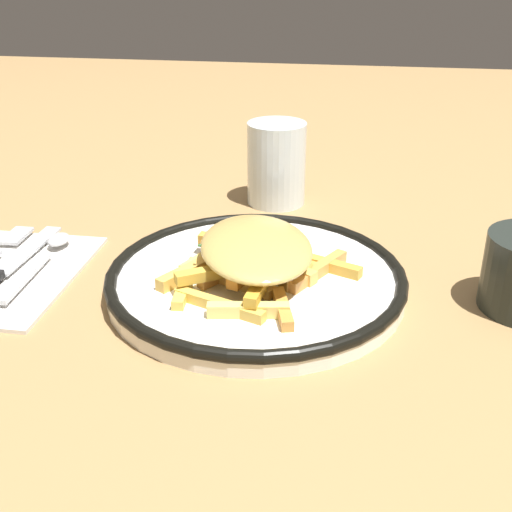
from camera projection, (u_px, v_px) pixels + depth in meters
The scene contains 6 objects.
ground_plane at pixel (256, 290), 0.64m from camera, with size 2.60×2.60×0.00m, color #987547.
plate at pixel (256, 279), 0.64m from camera, with size 0.29×0.29×0.02m.
fries_heap at pixel (255, 255), 0.62m from camera, with size 0.19×0.21×0.04m.
napkin at pixel (8, 273), 0.67m from camera, with size 0.14×0.20×0.01m, color silver.
spoon at pixel (46, 253), 0.69m from camera, with size 0.02×0.15×0.01m.
water_glass at pixel (276, 164), 0.84m from camera, with size 0.07×0.07×0.11m, color silver.
Camera 1 is at (0.09, -0.56, 0.31)m, focal length 45.87 mm.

